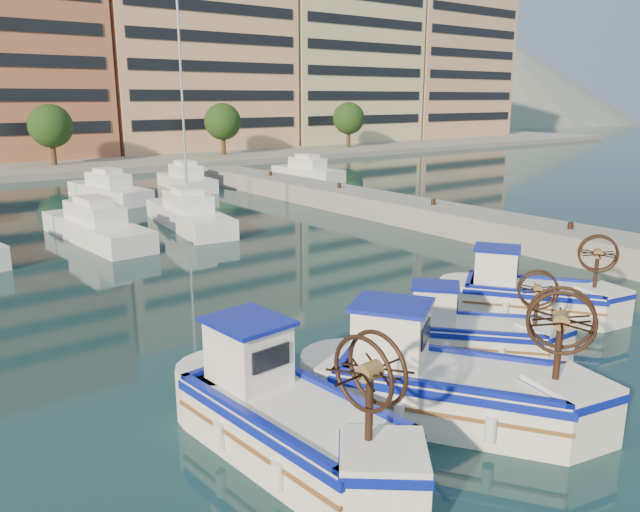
{
  "coord_description": "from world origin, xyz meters",
  "views": [
    {
      "loc": [
        -11.78,
        -8.56,
        6.76
      ],
      "look_at": [
        0.73,
        7.88,
        1.5
      ],
      "focal_mm": 35.0,
      "sensor_mm": 36.0,
      "label": 1
    }
  ],
  "objects_px": {
    "fishing_boat_b": "(444,382)",
    "fishing_boat_d": "(528,293)",
    "fishing_boat_a": "(286,414)",
    "fishing_boat_c": "(468,331)"
  },
  "relations": [
    {
      "from": "fishing_boat_a",
      "to": "fishing_boat_d",
      "type": "xyz_separation_m",
      "value": [
        10.6,
        1.97,
        -0.11
      ]
    },
    {
      "from": "fishing_boat_c",
      "to": "fishing_boat_d",
      "type": "distance_m",
      "value": 4.08
    },
    {
      "from": "fishing_boat_d",
      "to": "fishing_boat_b",
      "type": "bearing_deg",
      "value": 166.9
    },
    {
      "from": "fishing_boat_a",
      "to": "fishing_boat_b",
      "type": "height_order",
      "value": "fishing_boat_b"
    },
    {
      "from": "fishing_boat_a",
      "to": "fishing_boat_d",
      "type": "relative_size",
      "value": 1.14
    },
    {
      "from": "fishing_boat_a",
      "to": "fishing_boat_b",
      "type": "bearing_deg",
      "value": -19.84
    },
    {
      "from": "fishing_boat_b",
      "to": "fishing_boat_c",
      "type": "distance_m",
      "value": 3.73
    },
    {
      "from": "fishing_boat_b",
      "to": "fishing_boat_d",
      "type": "xyz_separation_m",
      "value": [
        7.14,
        2.87,
        -0.12
      ]
    },
    {
      "from": "fishing_boat_c",
      "to": "fishing_boat_d",
      "type": "xyz_separation_m",
      "value": [
        3.98,
        0.9,
        0.08
      ]
    },
    {
      "from": "fishing_boat_c",
      "to": "fishing_boat_d",
      "type": "relative_size",
      "value": 0.86
    }
  ]
}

